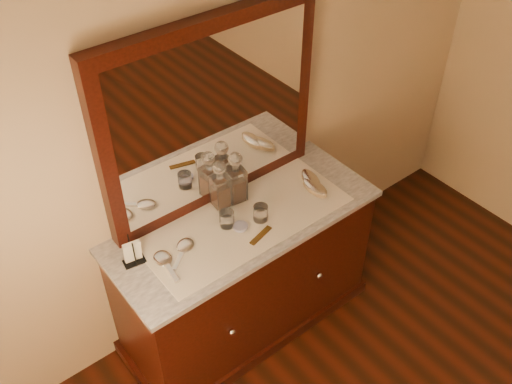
{
  "coord_description": "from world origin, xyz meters",
  "views": [
    {
      "loc": [
        -1.25,
        0.26,
        2.87
      ],
      "look_at": [
        0.0,
        1.85,
        1.1
      ],
      "focal_mm": 39.96,
      "sensor_mm": 36.0,
      "label": 1
    }
  ],
  "objects_px": {
    "comb": "(261,235)",
    "decanter_right": "(236,182)",
    "mirror_frame": "(212,116)",
    "pin_dish": "(240,226)",
    "hand_mirror_inner": "(184,248)",
    "napkin_rack": "(133,253)",
    "brush_far": "(311,180)",
    "decanter_left": "(221,189)",
    "hand_mirror_outer": "(164,261)",
    "dresser_cabinet": "(245,275)",
    "brush_near": "(315,188)"
  },
  "relations": [
    {
      "from": "dresser_cabinet",
      "to": "pin_dish",
      "type": "height_order",
      "value": "pin_dish"
    },
    {
      "from": "decanter_left",
      "to": "hand_mirror_outer",
      "type": "xyz_separation_m",
      "value": [
        -0.45,
        -0.16,
        -0.1
      ]
    },
    {
      "from": "napkin_rack",
      "to": "brush_near",
      "type": "distance_m",
      "value": 1.03
    },
    {
      "from": "decanter_right",
      "to": "brush_far",
      "type": "xyz_separation_m",
      "value": [
        0.39,
        -0.15,
        -0.09
      ]
    },
    {
      "from": "pin_dish",
      "to": "napkin_rack",
      "type": "xyz_separation_m",
      "value": [
        -0.53,
        0.13,
        0.05
      ]
    },
    {
      "from": "decanter_right",
      "to": "decanter_left",
      "type": "bearing_deg",
      "value": 173.38
    },
    {
      "from": "dresser_cabinet",
      "to": "brush_far",
      "type": "xyz_separation_m",
      "value": [
        0.45,
        -0.01,
        0.47
      ]
    },
    {
      "from": "mirror_frame",
      "to": "pin_dish",
      "type": "relative_size",
      "value": 15.72
    },
    {
      "from": "dresser_cabinet",
      "to": "mirror_frame",
      "type": "height_order",
      "value": "mirror_frame"
    },
    {
      "from": "pin_dish",
      "to": "hand_mirror_outer",
      "type": "xyz_separation_m",
      "value": [
        -0.42,
        0.04,
        0.0
      ]
    },
    {
      "from": "pin_dish",
      "to": "decanter_right",
      "type": "bearing_deg",
      "value": 58.39
    },
    {
      "from": "dresser_cabinet",
      "to": "napkin_rack",
      "type": "distance_m",
      "value": 0.78
    },
    {
      "from": "comb",
      "to": "hand_mirror_inner",
      "type": "distance_m",
      "value": 0.38
    },
    {
      "from": "comb",
      "to": "brush_near",
      "type": "distance_m",
      "value": 0.45
    },
    {
      "from": "decanter_right",
      "to": "brush_near",
      "type": "xyz_separation_m",
      "value": [
        0.37,
        -0.22,
        -0.09
      ]
    },
    {
      "from": "hand_mirror_inner",
      "to": "decanter_right",
      "type": "bearing_deg",
      "value": 18.46
    },
    {
      "from": "napkin_rack",
      "to": "brush_far",
      "type": "xyz_separation_m",
      "value": [
        1.04,
        -0.09,
        -0.03
      ]
    },
    {
      "from": "decanter_left",
      "to": "hand_mirror_outer",
      "type": "height_order",
      "value": "decanter_left"
    },
    {
      "from": "hand_mirror_inner",
      "to": "napkin_rack",
      "type": "bearing_deg",
      "value": 160.44
    },
    {
      "from": "decanter_left",
      "to": "hand_mirror_inner",
      "type": "xyz_separation_m",
      "value": [
        -0.33,
        -0.15,
        -0.1
      ]
    },
    {
      "from": "brush_far",
      "to": "decanter_left",
      "type": "bearing_deg",
      "value": 161.44
    },
    {
      "from": "pin_dish",
      "to": "decanter_left",
      "type": "xyz_separation_m",
      "value": [
        0.02,
        0.2,
        0.1
      ]
    },
    {
      "from": "decanter_right",
      "to": "hand_mirror_outer",
      "type": "xyz_separation_m",
      "value": [
        -0.54,
        -0.15,
        -0.11
      ]
    },
    {
      "from": "mirror_frame",
      "to": "hand_mirror_outer",
      "type": "height_order",
      "value": "mirror_frame"
    },
    {
      "from": "napkin_rack",
      "to": "decanter_left",
      "type": "relative_size",
      "value": 0.55
    },
    {
      "from": "decanter_right",
      "to": "hand_mirror_inner",
      "type": "xyz_separation_m",
      "value": [
        -0.42,
        -0.14,
        -0.11
      ]
    },
    {
      "from": "pin_dish",
      "to": "brush_near",
      "type": "relative_size",
      "value": 0.44
    },
    {
      "from": "mirror_frame",
      "to": "hand_mirror_inner",
      "type": "xyz_separation_m",
      "value": [
        -0.36,
        -0.24,
        -0.49
      ]
    },
    {
      "from": "napkin_rack",
      "to": "decanter_right",
      "type": "xyz_separation_m",
      "value": [
        0.65,
        0.06,
        0.06
      ]
    },
    {
      "from": "pin_dish",
      "to": "brush_far",
      "type": "distance_m",
      "value": 0.51
    },
    {
      "from": "napkin_rack",
      "to": "brush_near",
      "type": "height_order",
      "value": "napkin_rack"
    },
    {
      "from": "comb",
      "to": "brush_far",
      "type": "relative_size",
      "value": 0.8
    },
    {
      "from": "dresser_cabinet",
      "to": "hand_mirror_inner",
      "type": "height_order",
      "value": "hand_mirror_inner"
    },
    {
      "from": "mirror_frame",
      "to": "decanter_right",
      "type": "height_order",
      "value": "mirror_frame"
    },
    {
      "from": "comb",
      "to": "brush_near",
      "type": "bearing_deg",
      "value": -3.96
    },
    {
      "from": "pin_dish",
      "to": "hand_mirror_outer",
      "type": "distance_m",
      "value": 0.42
    },
    {
      "from": "dresser_cabinet",
      "to": "mirror_frame",
      "type": "relative_size",
      "value": 1.17
    },
    {
      "from": "napkin_rack",
      "to": "hand_mirror_outer",
      "type": "relative_size",
      "value": 0.68
    },
    {
      "from": "comb",
      "to": "decanter_right",
      "type": "xyz_separation_m",
      "value": [
        0.07,
        0.3,
        0.11
      ]
    },
    {
      "from": "decanter_left",
      "to": "pin_dish",
      "type": "bearing_deg",
      "value": -97.08
    },
    {
      "from": "brush_far",
      "to": "pin_dish",
      "type": "bearing_deg",
      "value": -175.9
    },
    {
      "from": "comb",
      "to": "hand_mirror_inner",
      "type": "relative_size",
      "value": 0.75
    },
    {
      "from": "comb",
      "to": "brush_far",
      "type": "xyz_separation_m",
      "value": [
        0.47,
        0.15,
        0.02
      ]
    },
    {
      "from": "decanter_left",
      "to": "hand_mirror_inner",
      "type": "bearing_deg",
      "value": -155.34
    },
    {
      "from": "decanter_right",
      "to": "brush_far",
      "type": "bearing_deg",
      "value": -21.15
    },
    {
      "from": "dresser_cabinet",
      "to": "decanter_right",
      "type": "bearing_deg",
      "value": 67.18
    },
    {
      "from": "decanter_right",
      "to": "hand_mirror_inner",
      "type": "height_order",
      "value": "decanter_right"
    },
    {
      "from": "brush_near",
      "to": "hand_mirror_outer",
      "type": "height_order",
      "value": "brush_near"
    },
    {
      "from": "comb",
      "to": "mirror_frame",
      "type": "bearing_deg",
      "value": 73.57
    },
    {
      "from": "decanter_right",
      "to": "hand_mirror_inner",
      "type": "relative_size",
      "value": 1.51
    }
  ]
}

